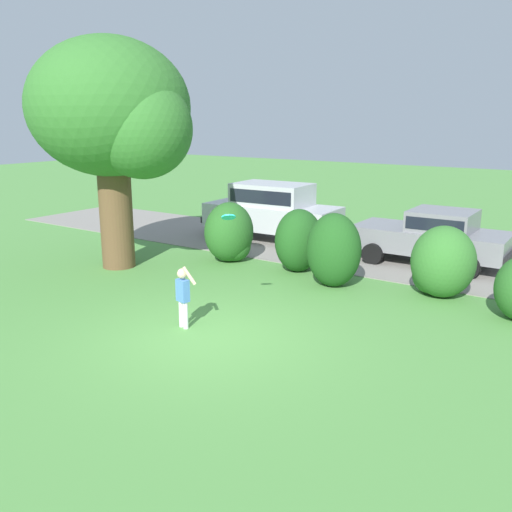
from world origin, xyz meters
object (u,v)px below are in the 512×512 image
(parked_suv, at_px, (272,209))
(child_thrower, at_px, (183,293))
(oak_tree_large, at_px, (117,116))
(parked_sedan, at_px, (434,235))
(frisbee, at_px, (229,217))

(parked_suv, height_order, child_thrower, parked_suv)
(oak_tree_large, height_order, child_thrower, oak_tree_large)
(parked_sedan, bearing_deg, parked_suv, 178.88)
(parked_suv, bearing_deg, frisbee, -63.52)
(parked_sedan, distance_m, frisbee, 7.31)
(frisbee, bearing_deg, child_thrower, -126.59)
(parked_sedan, relative_size, frisbee, 14.46)
(oak_tree_large, height_order, parked_suv, oak_tree_large)
(parked_suv, relative_size, frisbee, 15.63)
(oak_tree_large, relative_size, child_thrower, 4.74)
(oak_tree_large, xyz_separation_m, child_thrower, (4.45, -2.58, -3.37))
(parked_suv, bearing_deg, parked_sedan, -1.12)
(parked_sedan, distance_m, parked_suv, 5.46)
(oak_tree_large, bearing_deg, frisbee, -19.94)
(parked_suv, bearing_deg, oak_tree_large, -106.23)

